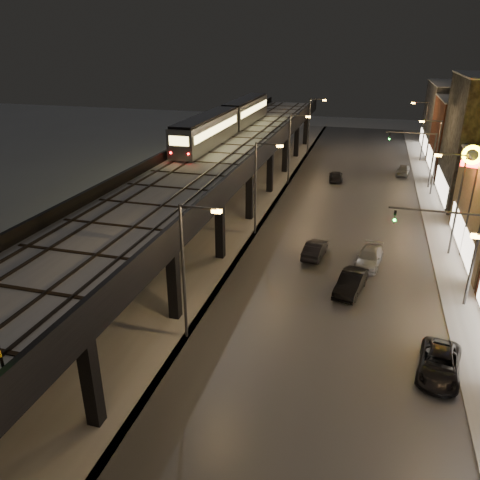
# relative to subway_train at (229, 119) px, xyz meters

# --- Properties ---
(road_surface) EXTENTS (17.00, 120.00, 0.06)m
(road_surface) POSITION_rel_subway_train_xyz_m (16.00, -13.01, -8.21)
(road_surface) COLOR #46474D
(road_surface) RESTS_ON ground
(sidewalk_right) EXTENTS (4.00, 120.00, 0.14)m
(sidewalk_right) POSITION_rel_subway_train_xyz_m (26.00, -13.01, -8.17)
(sidewalk_right) COLOR #9FA1A8
(sidewalk_right) RESTS_ON ground
(under_viaduct_pavement) EXTENTS (11.00, 120.00, 0.06)m
(under_viaduct_pavement) POSITION_rel_subway_train_xyz_m (2.50, -13.01, -8.21)
(under_viaduct_pavement) COLOR #9FA1A8
(under_viaduct_pavement) RESTS_ON ground
(elevated_viaduct) EXTENTS (9.00, 100.00, 6.30)m
(elevated_viaduct) POSITION_rel_subway_train_xyz_m (2.50, -16.16, -2.62)
(elevated_viaduct) COLOR black
(elevated_viaduct) RESTS_ON ground
(viaduct_trackbed) EXTENTS (8.40, 100.00, 0.32)m
(viaduct_trackbed) POSITION_rel_subway_train_xyz_m (2.49, -16.04, -1.85)
(viaduct_trackbed) COLOR #B2B7C1
(viaduct_trackbed) RESTS_ON elevated_viaduct
(viaduct_parapet_streetside) EXTENTS (0.30, 100.00, 1.10)m
(viaduct_parapet_streetside) POSITION_rel_subway_train_xyz_m (6.85, -16.01, -1.39)
(viaduct_parapet_streetside) COLOR black
(viaduct_parapet_streetside) RESTS_ON elevated_viaduct
(viaduct_parapet_far) EXTENTS (0.30, 100.00, 1.10)m
(viaduct_parapet_far) POSITION_rel_subway_train_xyz_m (-1.85, -16.01, -1.39)
(viaduct_parapet_far) COLOR black
(viaduct_parapet_far) RESTS_ON elevated_viaduct
(building_f) EXTENTS (12.20, 16.20, 11.16)m
(building_f) POSITION_rel_subway_train_xyz_m (32.49, 27.99, -2.66)
(building_f) COLOR #38383A
(building_f) RESTS_ON ground
(streetlight_left_1) EXTENTS (2.57, 0.28, 9.00)m
(streetlight_left_1) POSITION_rel_subway_train_xyz_m (8.07, -35.01, -3.00)
(streetlight_left_1) COLOR #38383A
(streetlight_left_1) RESTS_ON ground
(streetlight_left_2) EXTENTS (2.57, 0.28, 9.00)m
(streetlight_left_2) POSITION_rel_subway_train_xyz_m (8.07, -17.01, -3.00)
(streetlight_left_2) COLOR #38383A
(streetlight_left_2) RESTS_ON ground
(streetlight_right_2) EXTENTS (2.56, 0.28, 9.00)m
(streetlight_right_2) POSITION_rel_subway_train_xyz_m (25.23, -17.01, -3.00)
(streetlight_right_2) COLOR #38383A
(streetlight_right_2) RESTS_ON ground
(streetlight_left_3) EXTENTS (2.57, 0.28, 9.00)m
(streetlight_left_3) POSITION_rel_subway_train_xyz_m (8.07, 0.99, -3.00)
(streetlight_left_3) COLOR #38383A
(streetlight_left_3) RESTS_ON ground
(streetlight_right_3) EXTENTS (2.56, 0.28, 9.00)m
(streetlight_right_3) POSITION_rel_subway_train_xyz_m (25.23, 0.99, -3.00)
(streetlight_right_3) COLOR #38383A
(streetlight_right_3) RESTS_ON ground
(streetlight_left_4) EXTENTS (2.57, 0.28, 9.00)m
(streetlight_left_4) POSITION_rel_subway_train_xyz_m (8.07, 18.99, -3.00)
(streetlight_left_4) COLOR #38383A
(streetlight_left_4) RESTS_ON ground
(streetlight_right_4) EXTENTS (2.56, 0.28, 9.00)m
(streetlight_right_4) POSITION_rel_subway_train_xyz_m (25.23, 18.99, -3.00)
(streetlight_right_4) COLOR #38383A
(streetlight_right_4) RESTS_ON ground
(traffic_light_rig_a) EXTENTS (6.10, 0.34, 7.00)m
(traffic_light_rig_a) POSITION_rel_subway_train_xyz_m (24.34, -26.01, -3.74)
(traffic_light_rig_a) COLOR #38383A
(traffic_light_rig_a) RESTS_ON ground
(traffic_light_rig_b) EXTENTS (6.10, 0.34, 7.00)m
(traffic_light_rig_b) POSITION_rel_subway_train_xyz_m (24.34, 3.99, -3.74)
(traffic_light_rig_b) COLOR #38383A
(traffic_light_rig_b) RESTS_ON ground
(subway_train) EXTENTS (2.73, 33.03, 3.26)m
(subway_train) POSITION_rel_subway_train_xyz_m (0.00, 0.00, 0.00)
(subway_train) COLOR gray
(subway_train) RESTS_ON viaduct_trackbed
(car_near_white) EXTENTS (1.99, 4.41, 1.40)m
(car_near_white) POSITION_rel_subway_train_xyz_m (14.15, -20.71, -7.53)
(car_near_white) COLOR black
(car_near_white) RESTS_ON ground
(car_mid_dark) EXTENTS (2.16, 4.42, 1.24)m
(car_mid_dark) POSITION_rel_subway_train_xyz_m (13.74, 4.22, -7.62)
(car_mid_dark) COLOR black
(car_mid_dark) RESTS_ON ground
(car_onc_silver) EXTENTS (2.50, 4.84, 1.52)m
(car_onc_silver) POSITION_rel_subway_train_xyz_m (17.52, -26.30, -7.48)
(car_onc_silver) COLOR black
(car_onc_silver) RESTS_ON ground
(car_onc_dark) EXTENTS (2.94, 5.07, 1.33)m
(car_onc_dark) POSITION_rel_subway_train_xyz_m (22.90, -34.56, -7.57)
(car_onc_dark) COLOR black
(car_onc_dark) RESTS_ON ground
(car_onc_white) EXTENTS (2.55, 4.85, 1.34)m
(car_onc_white) POSITION_rel_subway_train_xyz_m (18.74, -21.11, -7.57)
(car_onc_white) COLOR #9399A2
(car_onc_white) RESTS_ON ground
(car_onc_red) EXTENTS (2.08, 4.07, 1.33)m
(car_onc_red) POSITION_rel_subway_train_xyz_m (22.58, 9.66, -7.57)
(car_onc_red) COLOR slate
(car_onc_red) RESTS_ON ground
(sign_mcdonalds) EXTENTS (2.89, 0.84, 9.78)m
(sign_mcdonalds) POSITION_rel_subway_train_xyz_m (26.50, -17.11, -0.32)
(sign_mcdonalds) COLOR #38383A
(sign_mcdonalds) RESTS_ON ground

